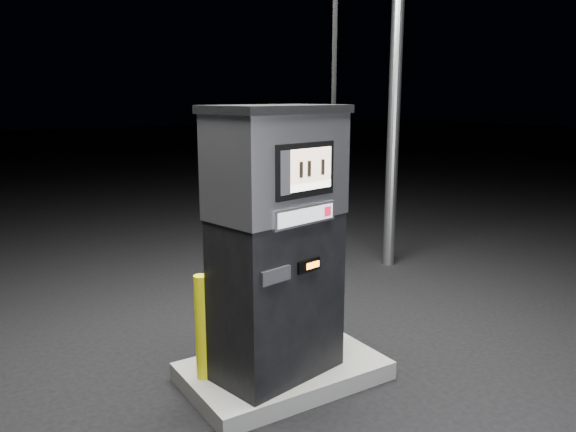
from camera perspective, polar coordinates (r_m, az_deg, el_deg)
ground at (r=4.89m, az=-0.48°, el=-16.25°), size 80.00×80.00×0.00m
pump_island at (r=4.85m, az=-0.48°, el=-15.47°), size 1.60×1.00×0.15m
fuel_dispenser at (r=4.29m, az=-1.09°, el=-2.58°), size 1.21×0.82×4.37m
bollard_left at (r=4.47m, az=-8.70°, el=-11.12°), size 0.14×0.14×0.84m
bollard_right at (r=5.03m, az=4.05°, el=-8.06°), size 0.15×0.15×0.88m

